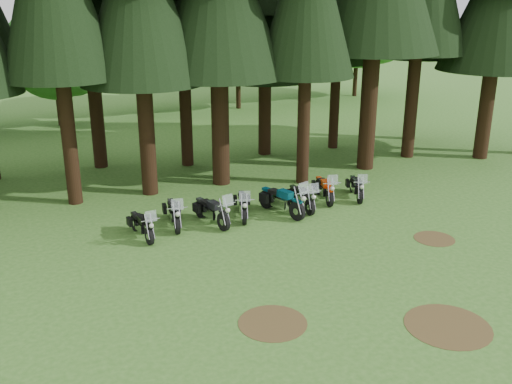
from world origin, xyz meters
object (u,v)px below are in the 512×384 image
motorcycle_0 (142,226)px  motorcycle_2 (212,212)px  motorcycle_4 (282,201)px  motorcycle_7 (356,188)px  motorcycle_3 (243,205)px  motorcycle_6 (324,189)px  motorcycle_1 (174,214)px  motorcycle_5 (302,198)px

motorcycle_0 → motorcycle_2: motorcycle_2 is taller
motorcycle_4 → motorcycle_7: 3.72m
motorcycle_0 → motorcycle_3: (3.97, 0.34, 0.03)m
motorcycle_6 → motorcycle_7: size_ratio=1.09×
motorcycle_3 → motorcycle_4: size_ratio=0.87×
motorcycle_0 → motorcycle_4: 5.44m
motorcycle_2 → motorcycle_3: bearing=-3.5°
motorcycle_1 → motorcycle_7: (7.81, -0.18, -0.03)m
motorcycle_3 → motorcycle_6: motorcycle_6 is taller
motorcycle_6 → motorcycle_3: bearing=-160.4°
motorcycle_7 → motorcycle_4: bearing=-151.8°
motorcycle_3 → motorcycle_5: bearing=15.6°
motorcycle_1 → motorcycle_2: (1.32, -0.41, 0.01)m
motorcycle_5 → motorcycle_6: bearing=23.2°
motorcycle_2 → motorcycle_5: size_ratio=1.06×
motorcycle_3 → motorcycle_2: bearing=-152.6°
motorcycle_3 → motorcycle_7: size_ratio=1.06×
motorcycle_5 → motorcycle_6: 1.44m
motorcycle_2 → motorcycle_3: (1.32, 0.19, -0.02)m
motorcycle_0 → motorcycle_5: bearing=-4.7°
motorcycle_0 → motorcycle_6: (7.77, 0.69, 0.04)m
motorcycle_2 → motorcycle_3: size_ratio=1.06×
motorcycle_2 → motorcycle_6: size_ratio=1.03×
motorcycle_0 → motorcycle_1: bearing=16.7°
motorcycle_5 → motorcycle_7: motorcycle_5 is taller
motorcycle_1 → motorcycle_5: 5.12m
motorcycle_5 → motorcycle_1: bearing=178.5°
motorcycle_0 → motorcycle_7: bearing=-4.0°
motorcycle_0 → motorcycle_7: (9.14, 0.39, 0.01)m
motorcycle_0 → motorcycle_3: bearing=-1.4°
motorcycle_3 → motorcycle_5: size_ratio=1.00×
motorcycle_0 → motorcycle_4: (5.44, -0.02, 0.09)m
motorcycle_2 → motorcycle_4: bearing=-15.2°
motorcycle_3 → motorcycle_6: 3.82m
motorcycle_0 → motorcycle_2: (2.65, 0.16, 0.05)m
motorcycle_5 → motorcycle_2: bearing=-176.8°
motorcycle_6 → motorcycle_0: bearing=-160.5°
motorcycle_0 → motorcycle_3: motorcycle_3 is taller
motorcycle_6 → motorcycle_1: bearing=-164.5°
motorcycle_3 → motorcycle_7: bearing=19.7°
motorcycle_1 → motorcycle_5: (5.10, -0.38, -0.02)m
motorcycle_6 → motorcycle_7: (1.36, -0.30, -0.03)m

